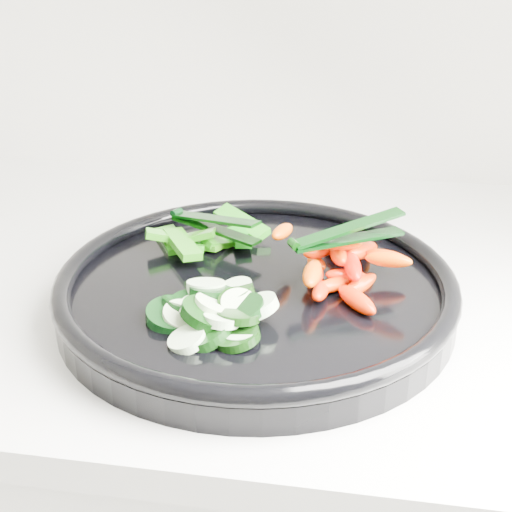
# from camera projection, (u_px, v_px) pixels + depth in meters

# --- Properties ---
(veggie_tray) EXTENTS (0.44, 0.44, 0.04)m
(veggie_tray) POSITION_uv_depth(u_px,v_px,m) (256.00, 289.00, 0.67)
(veggie_tray) COLOR black
(veggie_tray) RESTS_ON counter
(cucumber_pile) EXTENTS (0.13, 0.11, 0.04)m
(cucumber_pile) POSITION_uv_depth(u_px,v_px,m) (210.00, 311.00, 0.61)
(cucumber_pile) COLOR black
(cucumber_pile) RESTS_ON veggie_tray
(carrot_pile) EXTENTS (0.14, 0.15, 0.05)m
(carrot_pile) POSITION_uv_depth(u_px,v_px,m) (341.00, 264.00, 0.67)
(carrot_pile) COLOR #EE1D00
(carrot_pile) RESTS_ON veggie_tray
(pepper_pile) EXTENTS (0.13, 0.12, 0.03)m
(pepper_pile) POSITION_uv_depth(u_px,v_px,m) (204.00, 238.00, 0.74)
(pepper_pile) COLOR #1C6309
(pepper_pile) RESTS_ON veggie_tray
(tong_carrot) EXTENTS (0.11, 0.07, 0.02)m
(tong_carrot) POSITION_uv_depth(u_px,v_px,m) (345.00, 234.00, 0.65)
(tong_carrot) COLOR black
(tong_carrot) RESTS_ON carrot_pile
(tong_pepper) EXTENTS (0.11, 0.07, 0.02)m
(tong_pepper) POSITION_uv_depth(u_px,v_px,m) (212.00, 223.00, 0.73)
(tong_pepper) COLOR black
(tong_pepper) RESTS_ON pepper_pile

